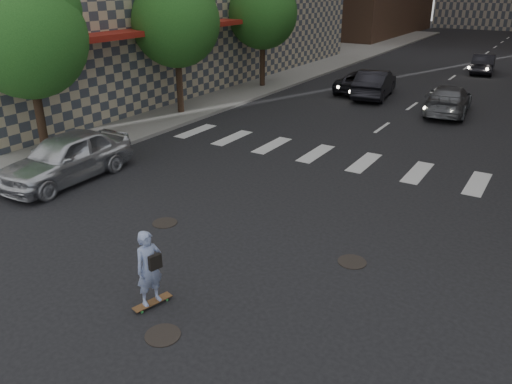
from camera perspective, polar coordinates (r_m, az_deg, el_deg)
ground at (r=12.40m, az=-7.07°, el=-7.87°), size 160.00×160.00×0.00m
sidewalk_left at (r=35.89m, az=-5.45°, el=13.00°), size 13.00×80.00×0.15m
tree_a at (r=19.90m, az=-24.45°, el=16.29°), size 4.20×4.20×6.60m
tree_b at (r=25.31m, az=-8.88°, el=19.04°), size 4.20×4.20×6.60m
tree_c at (r=31.84m, az=0.98°, el=20.10°), size 4.20×4.20×6.60m
manhole_a at (r=10.21m, az=-10.60°, el=-15.78°), size 0.70×0.70×0.02m
manhole_b at (r=14.35m, az=-10.38°, el=-3.49°), size 0.70×0.70×0.02m
manhole_c at (r=12.50m, az=10.92°, el=-7.84°), size 0.70×0.70×0.02m
skateboarder at (r=10.54m, az=-12.09°, el=-8.52°), size 0.54×0.90×1.74m
silver_sedan at (r=18.04m, az=-20.88°, el=3.73°), size 2.06×4.86×1.64m
traffic_car_a at (r=30.20m, az=13.40°, el=11.94°), size 2.29×4.97×1.58m
traffic_car_b at (r=27.53m, az=21.15°, el=9.81°), size 2.44×5.07×1.42m
traffic_car_c at (r=31.40m, az=12.03°, el=12.19°), size 2.17×4.61×1.27m
traffic_car_e at (r=40.92m, az=24.54°, el=13.22°), size 1.89×4.34×1.39m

